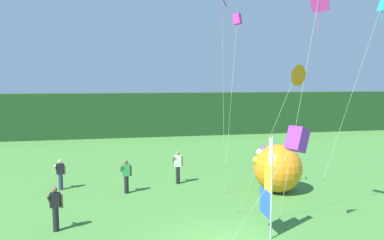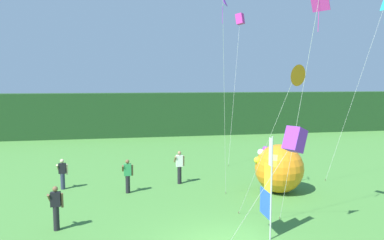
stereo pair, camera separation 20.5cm
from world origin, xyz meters
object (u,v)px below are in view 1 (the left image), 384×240
(person_far_left, at_px, (55,208))
(person_near_banner, at_px, (60,174))
(kite_magenta_diamond_1, at_px, (317,11))
(banner_flag, at_px, (268,188))
(kite_magenta_box_3, at_px, (237,20))
(kite_purple_diamond_4, at_px, (222,18))
(kite_purple_box_0, at_px, (297,140))
(kite_orange_delta_2, at_px, (295,76))
(inflatable_balloon, at_px, (277,168))
(kite_cyan_diamond_5, at_px, (377,20))
(person_mid_field, at_px, (126,175))
(person_far_right, at_px, (178,166))

(person_far_left, bearing_deg, person_near_banner, 96.37)
(kite_magenta_diamond_1, bearing_deg, person_far_left, 169.44)
(banner_flag, distance_m, kite_magenta_box_3, 15.76)
(kite_magenta_box_3, relative_size, kite_purple_diamond_4, 1.11)
(person_near_banner, relative_size, kite_purple_box_0, 0.35)
(kite_purple_box_0, bearing_deg, kite_orange_delta_2, 64.30)
(inflatable_balloon, height_order, kite_purple_diamond_4, kite_purple_diamond_4)
(kite_purple_box_0, relative_size, kite_cyan_diamond_5, 0.44)
(banner_flag, distance_m, person_near_banner, 11.00)
(person_mid_field, bearing_deg, kite_purple_box_0, -67.34)
(inflatable_balloon, bearing_deg, kite_cyan_diamond_5, 9.95)
(person_near_banner, relative_size, kite_purple_diamond_4, 0.17)
(person_mid_field, height_order, kite_magenta_box_3, kite_magenta_box_3)
(person_near_banner, xyz_separation_m, kite_orange_delta_2, (8.63, -8.15, 4.87))
(inflatable_balloon, relative_size, kite_orange_delta_2, 0.41)
(person_mid_field, relative_size, kite_purple_diamond_4, 0.18)
(person_near_banner, xyz_separation_m, person_far_left, (0.60, -5.42, 0.06))
(banner_flag, height_order, person_far_left, banner_flag)
(person_far_right, xyz_separation_m, kite_purple_diamond_4, (1.25, -4.02, 7.22))
(kite_magenta_box_3, height_order, kite_purple_diamond_4, kite_magenta_box_3)
(person_far_right, bearing_deg, banner_flag, -74.11)
(inflatable_balloon, xyz_separation_m, kite_magenta_box_3, (0.58, 8.35, 8.61))
(person_mid_field, relative_size, kite_purple_box_0, 0.38)
(kite_purple_box_0, xyz_separation_m, kite_magenta_box_3, (3.98, 16.71, 5.75))
(kite_orange_delta_2, distance_m, kite_magenta_box_3, 14.79)
(person_near_banner, height_order, kite_orange_delta_2, kite_orange_delta_2)
(person_far_right, relative_size, kite_magenta_diamond_1, 0.20)
(person_far_left, bearing_deg, kite_purple_box_0, -39.31)
(kite_cyan_diamond_5, bearing_deg, person_far_left, -166.29)
(person_near_banner, relative_size, person_far_left, 0.94)
(kite_magenta_box_3, bearing_deg, kite_purple_diamond_4, -111.81)
(banner_flag, height_order, kite_orange_delta_2, kite_orange_delta_2)
(person_far_left, relative_size, kite_purple_box_0, 0.38)
(person_near_banner, bearing_deg, person_far_left, -83.63)
(person_far_right, bearing_deg, kite_magenta_box_3, 48.51)
(person_mid_field, bearing_deg, inflatable_balloon, -9.70)
(banner_flag, distance_m, kite_magenta_diamond_1, 6.50)
(person_near_banner, height_order, kite_cyan_diamond_5, kite_cyan_diamond_5)
(kite_magenta_diamond_1, bearing_deg, kite_purple_box_0, -124.53)
(banner_flag, bearing_deg, kite_cyan_diamond_5, 34.30)
(banner_flag, height_order, kite_purple_diamond_4, kite_purple_diamond_4)
(kite_magenta_diamond_1, xyz_separation_m, kite_orange_delta_2, (-1.26, -1.00, -2.30))
(kite_magenta_box_3, bearing_deg, inflatable_balloon, -93.95)
(kite_purple_box_0, height_order, kite_magenta_box_3, kite_magenta_box_3)
(banner_flag, bearing_deg, kite_orange_delta_2, -57.18)
(banner_flag, bearing_deg, inflatable_balloon, 61.80)
(person_near_banner, bearing_deg, kite_cyan_diamond_5, -5.06)
(person_near_banner, bearing_deg, person_mid_field, -21.18)
(person_far_left, height_order, kite_cyan_diamond_5, kite_cyan_diamond_5)
(kite_cyan_diamond_5, bearing_deg, kite_purple_diamond_4, -164.37)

